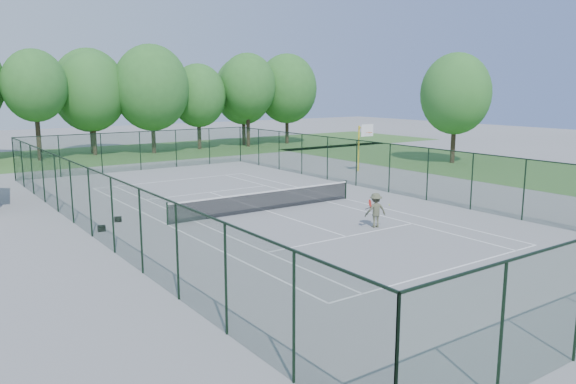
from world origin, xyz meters
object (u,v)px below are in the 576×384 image
tennis_net (266,200)px  sports_bag_a (102,228)px  tennis_player (376,210)px  basketball_goal (363,138)px

tennis_net → sports_bag_a: tennis_net is taller
sports_bag_a → tennis_player: tennis_player is taller
tennis_net → tennis_player: size_ratio=5.02×
tennis_player → basketball_goal: bearing=49.3°
tennis_net → basketball_goal: (13.53, 7.29, 1.99)m
sports_bag_a → tennis_player: 12.46m
sports_bag_a → tennis_player: bearing=-21.3°
tennis_player → tennis_net: bearing=110.6°
sports_bag_a → tennis_net: bearing=5.9°
tennis_net → tennis_player: tennis_player is taller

